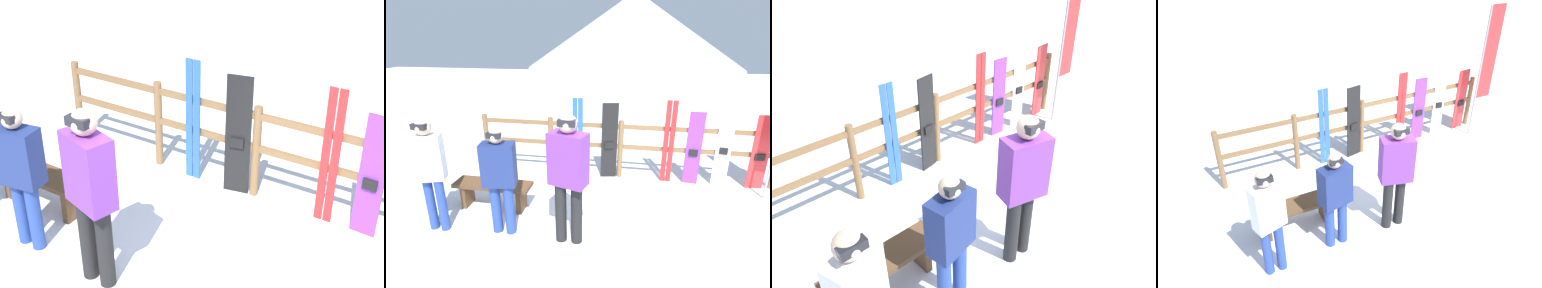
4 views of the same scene
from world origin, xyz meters
TOP-DOWN VIEW (x-y plane):
  - ground_plane at (0.00, 0.00)m, footprint 40.00×40.00m
  - fence at (0.00, 1.90)m, footprint 5.62×0.10m
  - bench at (-1.94, 0.40)m, footprint 1.24×0.36m
  - person_purple at (-0.57, -0.21)m, footprint 0.53×0.38m
  - person_navy at (-1.52, -0.18)m, footprint 0.48×0.32m
  - ski_pair_blue at (-0.83, 1.85)m, footprint 0.20×0.02m
  - snowboard_black_stripe at (-0.21, 1.85)m, footprint 0.30×0.10m
  - ski_pair_red at (0.88, 1.85)m, footprint 0.20×0.02m
  - snowboard_purple at (1.33, 1.85)m, footprint 0.27×0.07m

SIDE VIEW (x-z plane):
  - ground_plane at x=0.00m, z-range 0.00..0.00m
  - bench at x=-1.94m, z-range 0.10..0.55m
  - fence at x=0.00m, z-range 0.11..1.26m
  - snowboard_purple at x=1.33m, z-range 0.00..1.38m
  - snowboard_black_stripe at x=-0.21m, z-range 0.00..1.48m
  - ski_pair_blue at x=-0.83m, z-range 0.00..1.56m
  - ski_pair_red at x=0.88m, z-range 0.00..1.57m
  - person_navy at x=-1.52m, z-range 0.11..1.66m
  - person_purple at x=-0.57m, z-range 0.14..1.92m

